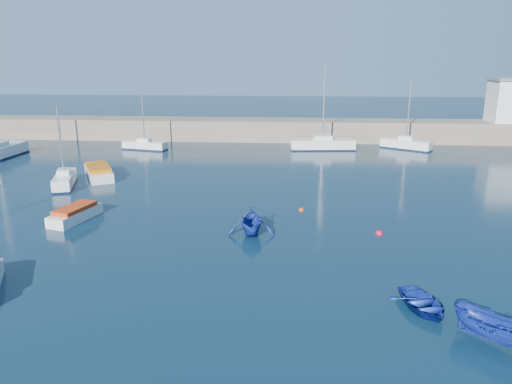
# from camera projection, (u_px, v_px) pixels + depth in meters

# --- Properties ---
(ground) EXTENTS (220.00, 220.00, 0.00)m
(ground) POSITION_uv_depth(u_px,v_px,m) (272.00, 340.00, 19.82)
(ground) COLOR #0C2437
(ground) RESTS_ON ground
(back_wall) EXTENTS (96.00, 4.50, 2.60)m
(back_wall) POSITION_uv_depth(u_px,v_px,m) (286.00, 130.00, 63.59)
(back_wall) COLOR #726657
(back_wall) RESTS_ON ground
(sailboat_3) EXTENTS (2.77, 5.17, 6.76)m
(sailboat_3) POSITION_uv_depth(u_px,v_px,m) (65.00, 179.00, 42.07)
(sailboat_3) COLOR silver
(sailboat_3) RESTS_ON ground
(sailboat_5) EXTENTS (5.36, 2.57, 6.89)m
(sailboat_5) POSITION_uv_depth(u_px,v_px,m) (145.00, 145.00, 57.72)
(sailboat_5) COLOR silver
(sailboat_5) RESTS_ON ground
(sailboat_6) EXTENTS (7.51, 2.71, 9.64)m
(sailboat_6) POSITION_uv_depth(u_px,v_px,m) (322.00, 144.00, 57.67)
(sailboat_6) COLOR silver
(sailboat_6) RESTS_ON ground
(sailboat_7) EXTENTS (5.72, 4.40, 7.68)m
(sailboat_7) POSITION_uv_depth(u_px,v_px,m) (406.00, 144.00, 57.97)
(sailboat_7) COLOR silver
(sailboat_7) RESTS_ON ground
(motorboat_1) EXTENTS (2.50, 4.36, 1.01)m
(motorboat_1) POSITION_uv_depth(u_px,v_px,m) (75.00, 214.00, 33.64)
(motorboat_1) COLOR silver
(motorboat_1) RESTS_ON ground
(motorboat_2) EXTENTS (4.25, 5.70, 1.12)m
(motorboat_2) POSITION_uv_depth(u_px,v_px,m) (99.00, 172.00, 45.01)
(motorboat_2) COLOR silver
(motorboat_2) RESTS_ON ground
(dinghy_center) EXTENTS (3.01, 3.60, 0.64)m
(dinghy_center) POSITION_uv_depth(u_px,v_px,m) (423.00, 304.00, 22.02)
(dinghy_center) COLOR navy
(dinghy_center) RESTS_ON ground
(dinghy_left) EXTENTS (3.03, 3.47, 1.76)m
(dinghy_left) POSITION_uv_depth(u_px,v_px,m) (251.00, 221.00, 31.04)
(dinghy_left) COLOR navy
(dinghy_left) RESTS_ON ground
(dinghy_right) EXTENTS (3.34, 3.33, 1.32)m
(dinghy_right) POSITION_uv_depth(u_px,v_px,m) (496.00, 329.00, 19.36)
(dinghy_right) COLOR navy
(dinghy_right) RESTS_ON ground
(buoy_1) EXTENTS (0.48, 0.48, 0.48)m
(buoy_1) POSITION_uv_depth(u_px,v_px,m) (379.00, 234.00, 31.27)
(buoy_1) COLOR red
(buoy_1) RESTS_ON ground
(buoy_3) EXTENTS (0.41, 0.41, 0.41)m
(buoy_3) POSITION_uv_depth(u_px,v_px,m) (301.00, 210.00, 35.86)
(buoy_3) COLOR red
(buoy_3) RESTS_ON ground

